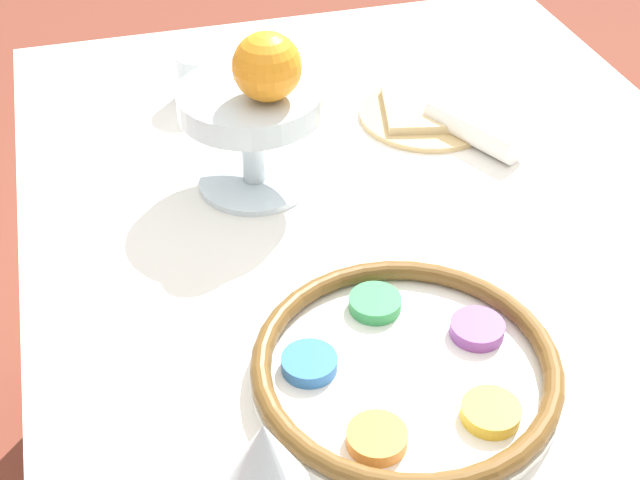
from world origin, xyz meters
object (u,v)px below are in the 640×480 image
orange_fruit (267,67)px  bread_plate (427,112)px  wine_glass (265,462)px  seder_plate (406,367)px  cup_near (203,76)px  fruit_stand (251,116)px  napkin_roll (474,129)px

orange_fruit → bread_plate: size_ratio=0.42×
wine_glass → seder_plate: bearing=-51.8°
seder_plate → cup_near: size_ratio=3.82×
seder_plate → fruit_stand: fruit_stand is taller
napkin_roll → wine_glass: bearing=141.9°
wine_glass → napkin_roll: size_ratio=0.90×
orange_fruit → cup_near: bearing=8.4°
seder_plate → bread_plate: size_ratio=1.57×
bread_plate → napkin_roll: bearing=-155.9°
wine_glass → napkin_roll: (0.50, -0.39, -0.07)m
wine_glass → orange_fruit: orange_fruit is taller
fruit_stand → bread_plate: (0.09, -0.26, -0.09)m
orange_fruit → napkin_roll: size_ratio=0.54×
bread_plate → orange_fruit: bearing=115.6°
napkin_roll → cup_near: bearing=56.2°
seder_plate → wine_glass: (-0.13, 0.16, 0.08)m
seder_plate → orange_fruit: (0.33, 0.05, 0.16)m
bread_plate → wine_glass: bearing=148.2°
bread_plate → cup_near: (0.14, 0.29, 0.03)m
bread_plate → napkin_roll: (-0.08, -0.03, 0.01)m
orange_fruit → bread_plate: orange_fruit is taller
cup_near → napkin_roll: bearing=-123.8°
seder_plate → cup_near: cup_near is taller
wine_glass → cup_near: (0.72, -0.07, -0.05)m
wine_glass → bread_plate: (0.58, -0.36, -0.08)m
wine_glass → cup_near: wine_glass is taller
wine_glass → fruit_stand: bearing=-11.1°
fruit_stand → orange_fruit: size_ratio=2.19×
bread_plate → napkin_roll: napkin_roll is taller
seder_plate → cup_near: 0.59m
wine_glass → napkin_roll: bearing=-38.1°
seder_plate → napkin_roll: size_ratio=2.01×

